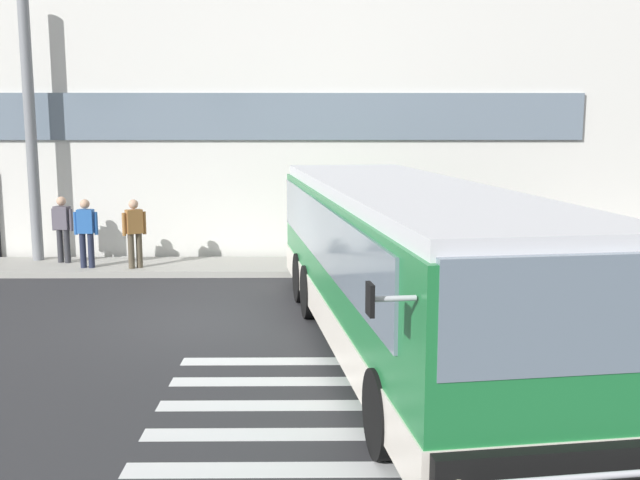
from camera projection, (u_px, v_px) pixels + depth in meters
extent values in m
cube|color=#2B2B2D|center=(215.00, 321.00, 13.73)|extent=(80.00, 90.00, 0.02)
cube|color=silver|center=(330.00, 469.00, 7.83)|extent=(4.40, 0.36, 0.01)
cube|color=silver|center=(328.00, 434.00, 8.71)|extent=(4.40, 0.36, 0.01)
cube|color=silver|center=(327.00, 405.00, 9.60)|extent=(4.40, 0.36, 0.01)
cube|color=silver|center=(325.00, 381.00, 10.49)|extent=(4.40, 0.36, 0.01)
cube|color=silver|center=(324.00, 361.00, 11.38)|extent=(4.40, 0.36, 0.01)
cube|color=silver|center=(259.00, 122.00, 25.00)|extent=(21.69, 12.00, 7.35)
cube|color=#56565B|center=(257.00, 5.00, 24.39)|extent=(21.89, 12.20, 0.30)
cube|color=slate|center=(281.00, 117.00, 19.03)|extent=(15.69, 0.10, 1.20)
cube|color=#9E9B93|center=(240.00, 267.00, 18.46)|extent=(25.69, 2.00, 0.15)
cylinder|color=slate|center=(31.00, 131.00, 18.47)|extent=(0.28, 0.28, 6.55)
cube|color=#1E7238|center=(404.00, 264.00, 11.67)|extent=(4.04, 11.18, 2.15)
cube|color=silver|center=(403.00, 313.00, 11.79)|extent=(4.08, 11.23, 0.55)
cube|color=silver|center=(405.00, 191.00, 11.48)|extent=(3.91, 10.97, 0.20)
cube|color=slate|center=(569.00, 315.00, 6.28)|extent=(2.34, 0.44, 1.05)
cube|color=slate|center=(476.00, 229.00, 12.07)|extent=(1.38, 9.65, 0.95)
cube|color=slate|center=(320.00, 232.00, 11.69)|extent=(1.38, 9.65, 0.95)
cube|color=black|center=(571.00, 274.00, 6.23)|extent=(2.14, 0.40, 0.28)
cube|color=black|center=(568.00, 475.00, 6.38)|extent=(2.45, 0.54, 0.52)
cylinder|color=#B7B7BF|center=(393.00, 299.00, 6.24)|extent=(0.40, 0.10, 0.05)
cube|color=black|center=(370.00, 299.00, 6.21)|extent=(0.07, 0.20, 0.28)
cylinder|color=black|center=(585.00, 402.00, 8.40)|extent=(0.44, 1.03, 1.00)
cylinder|color=black|center=(385.00, 413.00, 8.06)|extent=(0.44, 1.03, 1.00)
cylinder|color=black|center=(431.00, 288.00, 14.20)|extent=(0.44, 1.03, 1.00)
cylinder|color=black|center=(311.00, 292.00, 13.86)|extent=(0.44, 1.03, 1.00)
cylinder|color=black|center=(413.00, 274.00, 15.47)|extent=(0.44, 1.03, 1.00)
cylinder|color=black|center=(302.00, 278.00, 15.13)|extent=(0.44, 1.03, 1.00)
cylinder|color=#B7B7BF|center=(591.00, 477.00, 5.99)|extent=(2.24, 0.37, 0.06)
cylinder|color=#2D2D33|center=(67.00, 246.00, 18.52)|extent=(0.15, 0.15, 0.85)
cylinder|color=#2D2D33|center=(60.00, 246.00, 18.57)|extent=(0.15, 0.15, 0.85)
cube|color=#4C4751|center=(62.00, 218.00, 18.43)|extent=(0.42, 0.31, 0.58)
sphere|color=tan|center=(61.00, 201.00, 18.36)|extent=(0.23, 0.23, 0.23)
cylinder|color=#4C4751|center=(71.00, 220.00, 18.38)|extent=(0.09, 0.09, 0.55)
cylinder|color=#4C4751|center=(54.00, 219.00, 18.50)|extent=(0.09, 0.09, 0.55)
cylinder|color=#1E2338|center=(91.00, 250.00, 17.89)|extent=(0.15, 0.15, 0.85)
cylinder|color=#1E2338|center=(83.00, 250.00, 17.89)|extent=(0.15, 0.15, 0.85)
cube|color=#2659A5|center=(86.00, 221.00, 17.78)|extent=(0.39, 0.24, 0.58)
sphere|color=tan|center=(85.00, 204.00, 17.71)|extent=(0.23, 0.23, 0.23)
cylinder|color=#2659A5|center=(96.00, 223.00, 17.78)|extent=(0.09, 0.09, 0.55)
cylinder|color=#2659A5|center=(76.00, 223.00, 17.79)|extent=(0.09, 0.09, 0.55)
cylinder|color=#4C4233|center=(139.00, 250.00, 17.90)|extent=(0.15, 0.15, 0.85)
cylinder|color=#4C4233|center=(131.00, 251.00, 17.79)|extent=(0.15, 0.15, 0.85)
cube|color=#996633|center=(134.00, 222.00, 17.73)|extent=(0.44, 0.39, 0.58)
sphere|color=tan|center=(133.00, 204.00, 17.67)|extent=(0.23, 0.23, 0.23)
cylinder|color=#996633|center=(144.00, 223.00, 17.87)|extent=(0.09, 0.09, 0.55)
cylinder|color=#996633|center=(124.00, 224.00, 17.61)|extent=(0.09, 0.09, 0.55)
cube|color=black|center=(132.00, 222.00, 17.88)|extent=(0.35, 0.31, 0.44)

